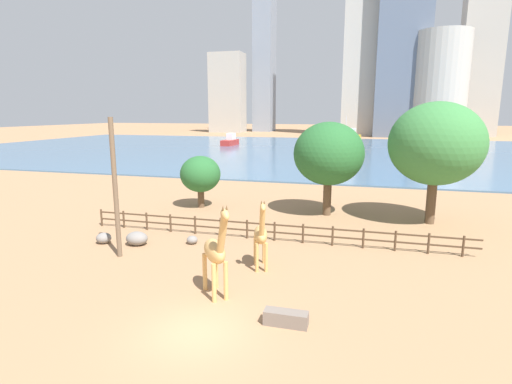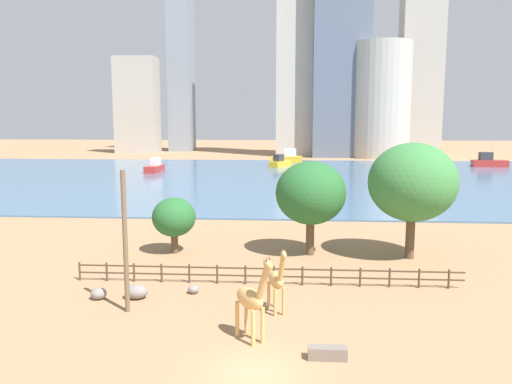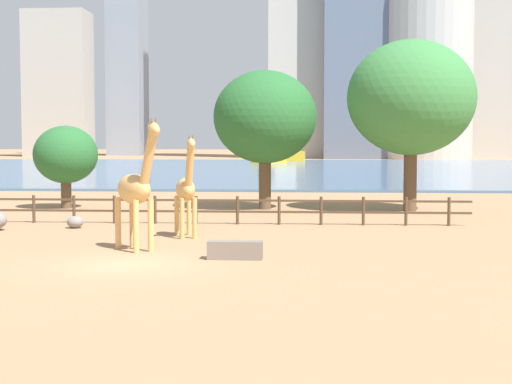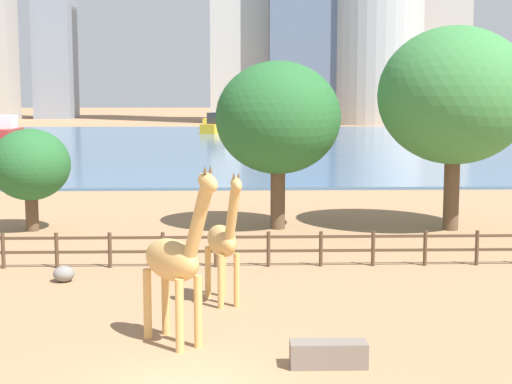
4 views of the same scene
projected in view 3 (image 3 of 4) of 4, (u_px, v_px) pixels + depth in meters
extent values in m
plane|color=#9E7551|center=(268.00, 169.00, 104.02)|extent=(400.00, 400.00, 0.00)
cube|color=#476B8C|center=(266.00, 169.00, 101.03)|extent=(180.00, 86.00, 0.20)
cylinder|color=tan|center=(151.00, 225.00, 27.28)|extent=(0.30, 0.30, 1.84)
cylinder|color=tan|center=(136.00, 226.00, 26.95)|extent=(0.30, 0.30, 1.84)
cylinder|color=tan|center=(132.00, 222.00, 28.44)|extent=(0.30, 0.30, 1.84)
cylinder|color=tan|center=(118.00, 223.00, 28.11)|extent=(0.30, 0.30, 1.84)
ellipsoid|color=tan|center=(134.00, 189.00, 27.61)|extent=(1.92, 2.09, 1.07)
cylinder|color=tan|center=(149.00, 157.00, 26.61)|extent=(0.93, 1.03, 2.01)
ellipsoid|color=tan|center=(154.00, 129.00, 26.23)|extent=(0.74, 0.81, 0.64)
cone|color=brown|center=(156.00, 120.00, 26.26)|extent=(0.14, 0.14, 0.19)
cone|color=brown|center=(151.00, 119.00, 26.16)|extent=(0.14, 0.14, 0.19)
cylinder|color=tan|center=(195.00, 218.00, 30.90)|extent=(0.24, 0.24, 1.62)
cylinder|color=tan|center=(182.00, 218.00, 30.77)|extent=(0.24, 0.24, 1.62)
cylinder|color=tan|center=(189.00, 215.00, 32.11)|extent=(0.24, 0.24, 1.62)
cylinder|color=tan|center=(177.00, 215.00, 31.98)|extent=(0.24, 0.24, 1.62)
ellipsoid|color=tan|center=(185.00, 190.00, 31.36)|extent=(1.27, 1.93, 0.94)
cylinder|color=tan|center=(190.00, 165.00, 30.34)|extent=(0.58, 0.96, 1.78)
ellipsoid|color=tan|center=(191.00, 143.00, 29.97)|extent=(0.50, 0.74, 0.56)
cone|color=brown|center=(193.00, 136.00, 29.97)|extent=(0.11, 0.11, 0.17)
cone|color=brown|center=(189.00, 136.00, 29.93)|extent=(0.11, 0.11, 0.17)
ellipsoid|color=gray|center=(75.00, 222.00, 34.59)|extent=(0.72, 0.72, 0.54)
cube|color=#72665B|center=(235.00, 250.00, 25.62)|extent=(1.80, 0.60, 0.60)
cylinder|color=#4C3826|center=(34.00, 209.00, 36.81)|extent=(0.14, 0.14, 1.30)
cylinder|color=#4C3826|center=(74.00, 209.00, 36.67)|extent=(0.14, 0.14, 1.30)
cylinder|color=#4C3826|center=(114.00, 209.00, 36.54)|extent=(0.14, 0.14, 1.30)
cylinder|color=#4C3826|center=(155.00, 210.00, 36.40)|extent=(0.14, 0.14, 1.30)
cylinder|color=#4C3826|center=(196.00, 210.00, 36.27)|extent=(0.14, 0.14, 1.30)
cylinder|color=#4C3826|center=(237.00, 210.00, 36.13)|extent=(0.14, 0.14, 1.30)
cylinder|color=#4C3826|center=(279.00, 211.00, 35.99)|extent=(0.14, 0.14, 1.30)
cylinder|color=#4C3826|center=(321.00, 211.00, 35.86)|extent=(0.14, 0.14, 1.30)
cylinder|color=#4C3826|center=(363.00, 211.00, 35.72)|extent=(0.14, 0.14, 1.30)
cylinder|color=#4C3826|center=(406.00, 211.00, 35.59)|extent=(0.14, 0.14, 1.30)
cylinder|color=#4C3826|center=(449.00, 212.00, 35.45)|extent=(0.14, 0.14, 1.30)
cube|color=#4C3826|center=(186.00, 200.00, 36.27)|extent=(26.10, 0.08, 0.10)
cube|color=#4C3826|center=(186.00, 211.00, 36.30)|extent=(26.10, 0.08, 0.10)
cylinder|color=brown|center=(265.00, 184.00, 43.91)|extent=(0.68, 0.68, 2.87)
ellipsoid|color=#26602D|center=(265.00, 117.00, 43.66)|extent=(5.76, 5.76, 5.18)
cylinder|color=brown|center=(410.00, 180.00, 42.81)|extent=(0.71, 0.71, 3.40)
ellipsoid|color=#387A3D|center=(411.00, 97.00, 42.51)|extent=(6.96, 6.96, 6.26)
cylinder|color=brown|center=(66.00, 194.00, 44.53)|extent=(0.59, 0.59, 1.61)
ellipsoid|color=#26602D|center=(66.00, 155.00, 44.37)|extent=(3.63, 3.63, 3.26)
cube|color=gold|center=(269.00, 159.00, 123.59)|extent=(5.47, 7.18, 1.37)
cube|color=#333338|center=(266.00, 149.00, 122.77)|extent=(2.63, 2.95, 1.64)
cylinder|color=silver|center=(270.00, 139.00, 123.67)|extent=(0.16, 0.16, 4.79)
cube|color=gold|center=(281.00, 156.00, 136.30)|extent=(8.40, 3.51, 1.64)
cube|color=silver|center=(287.00, 146.00, 136.04)|extent=(3.08, 2.17, 1.97)
cylinder|color=silver|center=(279.00, 135.00, 136.11)|extent=(0.13, 0.13, 5.75)
cube|color=#B22D28|center=(74.00, 161.00, 110.27)|extent=(2.81, 7.10, 1.40)
cube|color=silver|center=(76.00, 150.00, 111.04)|extent=(1.78, 2.59, 1.68)
cube|color=#ADA89E|center=(58.00, 84.00, 180.81)|extent=(14.27, 9.55, 33.27)
cylinder|color=#B7B2A8|center=(428.00, 72.00, 156.04)|extent=(17.59, 17.59, 34.49)
cube|color=gray|center=(127.00, 5.00, 191.22)|extent=(8.25, 11.35, 73.46)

